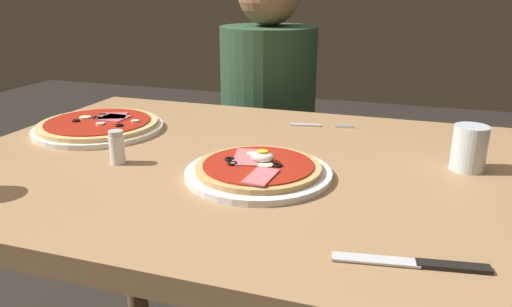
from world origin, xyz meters
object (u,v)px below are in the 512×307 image
(pizza_foreground, at_px, (258,170))
(pizza_across_left, at_px, (99,126))
(salt_shaker, at_px, (117,147))
(water_glass_near, at_px, (469,151))
(fork, at_px, (317,125))
(dining_table, at_px, (250,214))
(knife, at_px, (421,264))
(diner_person, at_px, (268,149))

(pizza_foreground, bearing_deg, pizza_across_left, 160.48)
(salt_shaker, bearing_deg, pizza_foreground, 4.02)
(pizza_foreground, relative_size, water_glass_near, 3.14)
(water_glass_near, height_order, fork, water_glass_near)
(dining_table, distance_m, pizza_foreground, 0.16)
(water_glass_near, xyz_separation_m, knife, (-0.08, -0.39, -0.03))
(water_glass_near, bearing_deg, diner_person, 134.13)
(salt_shaker, bearing_deg, water_glass_near, 15.42)
(knife, bearing_deg, water_glass_near, 78.46)
(pizza_foreground, bearing_deg, fork, 84.74)
(dining_table, bearing_deg, fork, 75.03)
(dining_table, relative_size, pizza_across_left, 3.92)
(fork, xyz_separation_m, salt_shaker, (-0.32, -0.39, 0.03))
(pizza_foreground, xyz_separation_m, water_glass_near, (0.37, 0.16, 0.03))
(dining_table, bearing_deg, water_glass_near, 11.29)
(pizza_foreground, xyz_separation_m, knife, (0.29, -0.22, -0.01))
(fork, distance_m, diner_person, 0.51)
(pizza_across_left, height_order, fork, pizza_across_left)
(salt_shaker, xyz_separation_m, diner_person, (0.07, 0.78, -0.24))
(pizza_foreground, xyz_separation_m, diner_person, (-0.21, 0.76, -0.22))
(pizza_foreground, relative_size, knife, 1.39)
(pizza_foreground, height_order, diner_person, diner_person)
(knife, bearing_deg, diner_person, 117.04)
(pizza_foreground, bearing_deg, dining_table, 118.99)
(fork, xyz_separation_m, diner_person, (-0.25, 0.39, -0.21))
(salt_shaker, bearing_deg, diner_person, 84.61)
(knife, bearing_deg, pizza_across_left, 152.65)
(salt_shaker, bearing_deg, dining_table, 22.05)
(knife, bearing_deg, fork, 113.38)
(pizza_across_left, height_order, salt_shaker, salt_shaker)
(salt_shaker, relative_size, diner_person, 0.06)
(dining_table, bearing_deg, knife, -42.31)
(pizza_across_left, height_order, diner_person, diner_person)
(fork, height_order, salt_shaker, salt_shaker)
(dining_table, bearing_deg, salt_shaker, -157.95)
(diner_person, bearing_deg, water_glass_near, 134.13)
(dining_table, distance_m, salt_shaker, 0.30)
(water_glass_near, xyz_separation_m, fork, (-0.33, 0.21, -0.03))
(knife, relative_size, diner_person, 0.17)
(diner_person, bearing_deg, pizza_across_left, 67.39)
(water_glass_near, distance_m, knife, 0.39)
(dining_table, distance_m, water_glass_near, 0.45)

